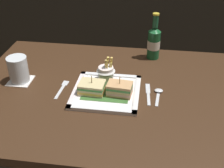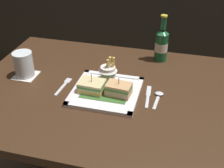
# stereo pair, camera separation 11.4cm
# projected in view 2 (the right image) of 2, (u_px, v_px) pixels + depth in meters

# --- Properties ---
(dining_table) EXTENTS (1.25, 0.85, 0.75)m
(dining_table) POSITION_uv_depth(u_px,v_px,m) (118.00, 115.00, 1.29)
(dining_table) COLOR #3B2415
(dining_table) RESTS_ON ground_plane
(square_plate) EXTENTS (0.27, 0.27, 0.02)m
(square_plate) POSITION_uv_depth(u_px,v_px,m) (106.00, 92.00, 1.21)
(square_plate) COLOR white
(square_plate) RESTS_ON dining_table
(sandwich_half_left) EXTENTS (0.11, 0.08, 0.08)m
(sandwich_half_left) POSITION_uv_depth(u_px,v_px,m) (92.00, 86.00, 1.20)
(sandwich_half_left) COLOR #DEBF89
(sandwich_half_left) RESTS_ON square_plate
(sandwich_half_right) EXTENTS (0.10, 0.07, 0.08)m
(sandwich_half_right) POSITION_uv_depth(u_px,v_px,m) (119.00, 89.00, 1.17)
(sandwich_half_right) COLOR tan
(sandwich_half_right) RESTS_ON square_plate
(fries_cup) EXTENTS (0.08, 0.08, 0.12)m
(fries_cup) POSITION_uv_depth(u_px,v_px,m) (108.00, 71.00, 1.26)
(fries_cup) COLOR silver
(fries_cup) RESTS_ON square_plate
(beer_bottle) EXTENTS (0.06, 0.06, 0.23)m
(beer_bottle) POSITION_uv_depth(u_px,v_px,m) (161.00, 44.00, 1.42)
(beer_bottle) COLOR #18512A
(beer_bottle) RESTS_ON dining_table
(drink_coaster) EXTENTS (0.10, 0.10, 0.00)m
(drink_coaster) POSITION_uv_depth(u_px,v_px,m) (26.00, 76.00, 1.33)
(drink_coaster) COLOR silver
(drink_coaster) RESTS_ON dining_table
(water_glass) EXTENTS (0.09, 0.09, 0.11)m
(water_glass) POSITION_uv_depth(u_px,v_px,m) (24.00, 66.00, 1.30)
(water_glass) COLOR silver
(water_glass) RESTS_ON dining_table
(fork) EXTENTS (0.03, 0.14, 0.00)m
(fork) POSITION_uv_depth(u_px,v_px,m) (64.00, 85.00, 1.26)
(fork) COLOR silver
(fork) RESTS_ON dining_table
(knife) EXTENTS (0.03, 0.16, 0.00)m
(knife) POSITION_uv_depth(u_px,v_px,m) (148.00, 95.00, 1.20)
(knife) COLOR silver
(knife) RESTS_ON dining_table
(spoon) EXTENTS (0.03, 0.12, 0.01)m
(spoon) POSITION_uv_depth(u_px,v_px,m) (159.00, 96.00, 1.19)
(spoon) COLOR silver
(spoon) RESTS_ON dining_table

